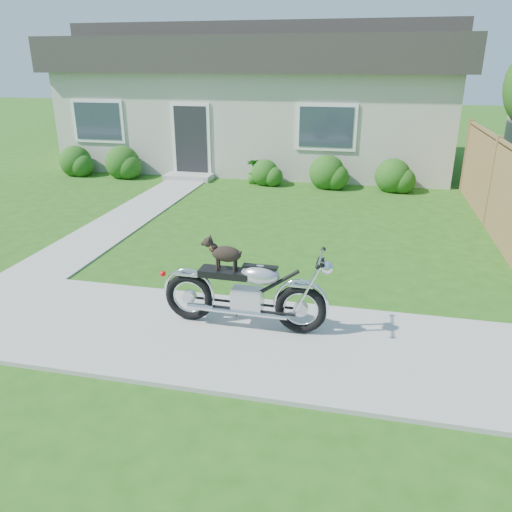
{
  "coord_description": "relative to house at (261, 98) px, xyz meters",
  "views": [
    {
      "loc": [
        3.72,
        -5.38,
        3.3
      ],
      "look_at": [
        2.28,
        1.0,
        0.75
      ],
      "focal_mm": 35.0,
      "sensor_mm": 36.0,
      "label": 1
    }
  ],
  "objects": [
    {
      "name": "house",
      "position": [
        0.0,
        0.0,
        0.0
      ],
      "size": [
        12.6,
        7.03,
        4.5
      ],
      "color": "#BBB7A9",
      "rests_on": "ground"
    },
    {
      "name": "walkway",
      "position": [
        -1.5,
        -6.99,
        -2.14
      ],
      "size": [
        1.2,
        8.0,
        0.03
      ],
      "primitive_type": "cube",
      "color": "#9E9B93",
      "rests_on": "ground"
    },
    {
      "name": "ground",
      "position": [
        0.0,
        -11.99,
        -2.16
      ],
      "size": [
        80.0,
        80.0,
        0.0
      ],
      "primitive_type": "plane",
      "color": "#235114",
      "rests_on": "ground"
    },
    {
      "name": "fence",
      "position": [
        6.3,
        -6.24,
        -1.22
      ],
      "size": [
        0.12,
        6.62,
        1.9
      ],
      "color": "olive",
      "rests_on": "ground"
    },
    {
      "name": "motorcycle_with_dog",
      "position": [
        2.32,
        -11.73,
        -1.6
      ],
      "size": [
        2.22,
        0.6,
        1.2
      ],
      "rotation": [
        0.0,
        0.0,
        -0.01
      ],
      "color": "black",
      "rests_on": "sidewalk"
    },
    {
      "name": "shrub_row",
      "position": [
        -0.44,
        -3.49,
        -1.75
      ],
      "size": [
        10.52,
        1.03,
        1.03
      ],
      "color": "#214F14",
      "rests_on": "ground"
    },
    {
      "name": "sidewalk",
      "position": [
        0.0,
        -11.99,
        -2.14
      ],
      "size": [
        24.0,
        2.2,
        0.04
      ],
      "primitive_type": "cube",
      "color": "#9E9B93",
      "rests_on": "ground"
    },
    {
      "name": "potted_plant_right",
      "position": [
        0.53,
        -3.44,
        -1.8
      ],
      "size": [
        0.5,
        0.5,
        0.72
      ],
      "primitive_type": "imported",
      "rotation": [
        0.0,
        0.0,
        3.44
      ],
      "color": "#2D6E1E",
      "rests_on": "ground"
    },
    {
      "name": "potted_plant_left",
      "position": [
        -3.29,
        -3.44,
        -1.74
      ],
      "size": [
        0.73,
        0.82,
        0.83
      ],
      "primitive_type": "imported",
      "rotation": [
        0.0,
        0.0,
        4.83
      ],
      "color": "#235115",
      "rests_on": "ground"
    }
  ]
}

